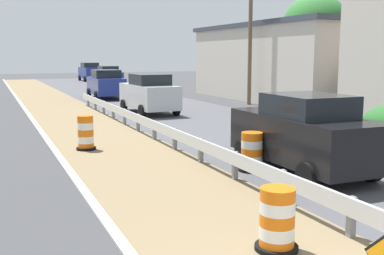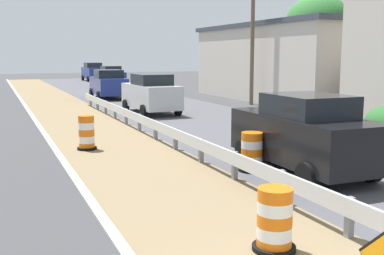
# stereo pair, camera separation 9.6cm
# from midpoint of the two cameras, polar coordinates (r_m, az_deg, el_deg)

# --- Properties ---
(traffic_barrel_nearest) EXTENTS (0.69, 0.69, 1.00)m
(traffic_barrel_nearest) POSITION_cam_midpoint_polar(r_m,az_deg,el_deg) (7.57, 10.35, -11.29)
(traffic_barrel_nearest) COLOR orange
(traffic_barrel_nearest) RESTS_ON ground
(traffic_barrel_close) EXTENTS (0.70, 0.70, 1.03)m
(traffic_barrel_close) POSITION_cam_midpoint_polar(r_m,az_deg,el_deg) (12.45, 7.48, -3.18)
(traffic_barrel_close) COLOR orange
(traffic_barrel_close) RESTS_ON ground
(traffic_barrel_mid) EXTENTS (0.63, 0.63, 1.11)m
(traffic_barrel_mid) POSITION_cam_midpoint_polar(r_m,az_deg,el_deg) (15.52, -12.50, -0.80)
(traffic_barrel_mid) COLOR orange
(traffic_barrel_mid) RESTS_ON ground
(car_lead_near_lane) EXTENTS (2.13, 4.56, 2.04)m
(car_lead_near_lane) POSITION_cam_midpoint_polar(r_m,az_deg,el_deg) (12.52, 13.61, -0.69)
(car_lead_near_lane) COLOR black
(car_lead_near_lane) RESTS_ON ground
(car_trailing_near_lane) EXTENTS (2.04, 4.53, 1.99)m
(car_trailing_near_lane) POSITION_cam_midpoint_polar(r_m,az_deg,el_deg) (46.73, -9.69, 6.15)
(car_trailing_near_lane) COLOR navy
(car_trailing_near_lane) RESTS_ON ground
(car_lead_far_lane) EXTENTS (2.17, 4.56, 2.06)m
(car_lead_far_lane) POSITION_cam_midpoint_polar(r_m,az_deg,el_deg) (24.73, -4.89, 4.11)
(car_lead_far_lane) COLOR silver
(car_lead_far_lane) RESTS_ON ground
(car_mid_far_lane) EXTENTS (2.27, 4.46, 2.16)m
(car_mid_far_lane) POSITION_cam_midpoint_polar(r_m,az_deg,el_deg) (57.10, -11.84, 6.63)
(car_mid_far_lane) COLOR navy
(car_mid_far_lane) RESTS_ON ground
(car_trailing_far_lane) EXTENTS (2.25, 4.53, 2.02)m
(car_trailing_far_lane) POSITION_cam_midpoint_polar(r_m,az_deg,el_deg) (33.78, -10.03, 5.22)
(car_trailing_far_lane) COLOR navy
(car_trailing_far_lane) RESTS_ON ground
(roadside_shop_far) EXTENTS (7.45, 15.55, 5.14)m
(roadside_shop_far) POSITION_cam_midpoint_polar(r_m,az_deg,el_deg) (33.41, 11.87, 7.82)
(roadside_shop_far) COLOR beige
(roadside_shop_far) RESTS_ON ground
(utility_pole_mid) EXTENTS (0.24, 1.80, 9.02)m
(utility_pole_mid) POSITION_cam_midpoint_polar(r_m,az_deg,el_deg) (29.22, 7.46, 11.92)
(utility_pole_mid) COLOR brown
(utility_pole_mid) RESTS_ON ground
(tree_roadside) EXTENTS (3.87, 3.87, 6.60)m
(tree_roadside) POSITION_cam_midpoint_polar(r_m,az_deg,el_deg) (29.75, 15.11, 11.95)
(tree_roadside) COLOR #4C3D2D
(tree_roadside) RESTS_ON ground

